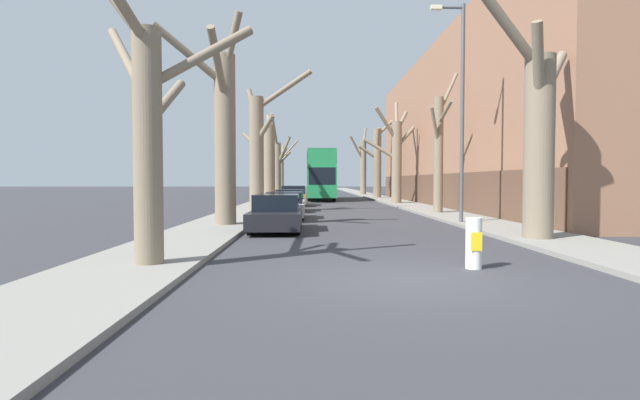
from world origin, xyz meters
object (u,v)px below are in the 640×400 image
at_px(street_tree_left_1, 223,130).
at_px(street_tree_left_4, 277,165).
at_px(street_tree_left_3, 268,160).
at_px(parked_car_3, 294,196).
at_px(street_tree_left_2, 258,148).
at_px(parked_car_2, 290,201).
at_px(street_tree_right_4, 363,165).
at_px(street_tree_left_0, 146,121).
at_px(lamp_post, 460,104).
at_px(parked_car_1, 285,206).
at_px(street_tree_right_2, 396,156).
at_px(street_tree_right_1, 439,151).
at_px(parked_car_0, 276,214).
at_px(traffic_bollard, 474,243).
at_px(street_tree_right_0, 538,131).
at_px(street_tree_left_5, 281,169).
at_px(double_decker_bus, 321,173).
at_px(street_tree_right_3, 377,161).

relative_size(street_tree_left_1, street_tree_left_4, 1.02).
distance_m(street_tree_left_3, parked_car_3, 3.88).
height_order(street_tree_left_2, parked_car_2, street_tree_left_2).
relative_size(street_tree_left_3, street_tree_right_4, 0.82).
relative_size(street_tree_right_4, parked_car_3, 1.94).
bearing_deg(street_tree_left_0, street_tree_left_3, 89.74).
bearing_deg(lamp_post, parked_car_1, 155.11).
xyz_separation_m(street_tree_left_3, street_tree_right_2, (9.75, 0.07, 0.30)).
distance_m(street_tree_right_1, parked_car_1, 9.01).
bearing_deg(street_tree_right_2, parked_car_0, -111.05).
distance_m(street_tree_left_3, street_tree_left_4, 9.23).
distance_m(street_tree_left_1, traffic_bollard, 11.82).
height_order(street_tree_right_0, parked_car_3, street_tree_right_0).
distance_m(street_tree_left_5, street_tree_right_1, 32.00).
distance_m(street_tree_left_5, street_tree_right_4, 11.38).
bearing_deg(traffic_bollard, street_tree_left_3, 103.24).
distance_m(street_tree_right_4, lamp_post, 42.25).
xyz_separation_m(street_tree_left_0, street_tree_right_1, (10.20, 16.26, 0.38)).
distance_m(street_tree_right_1, double_decker_bus, 21.24).
xyz_separation_m(lamp_post, traffic_bollard, (-2.74, -10.16, -4.41)).
distance_m(street_tree_left_5, traffic_bollard, 47.29).
relative_size(street_tree_left_3, street_tree_left_4, 0.88).
distance_m(street_tree_left_5, parked_car_0, 39.07).
relative_size(street_tree_left_4, street_tree_right_4, 0.93).
bearing_deg(street_tree_right_0, street_tree_right_2, 90.31).
xyz_separation_m(street_tree_left_2, parked_car_0, (1.78, -10.96, -3.06)).
xyz_separation_m(street_tree_left_2, traffic_bollard, (6.35, -18.77, -3.16)).
xyz_separation_m(street_tree_left_2, parked_car_1, (1.78, -5.22, -3.07)).
bearing_deg(street_tree_right_4, street_tree_left_2, -105.89).
xyz_separation_m(parked_car_2, lamp_post, (7.30, -9.26, 4.32)).
bearing_deg(street_tree_left_1, street_tree_right_2, 62.24).
xyz_separation_m(street_tree_left_3, street_tree_right_0, (9.88, -23.45, -0.12)).
bearing_deg(parked_car_3, double_decker_bus, 78.58).
bearing_deg(street_tree_right_0, double_decker_bus, 99.97).
relative_size(street_tree_right_1, street_tree_right_2, 0.95).
relative_size(street_tree_left_0, street_tree_right_0, 0.89).
xyz_separation_m(street_tree_right_4, lamp_post, (-0.48, -42.23, 1.13)).
distance_m(street_tree_left_0, street_tree_right_0, 10.89).
bearing_deg(street_tree_left_5, parked_car_3, -84.31).
relative_size(street_tree_left_4, street_tree_right_2, 0.98).
height_order(parked_car_3, lamp_post, lamp_post).
xyz_separation_m(street_tree_right_3, traffic_bollard, (-3.48, -40.65, -3.33)).
xyz_separation_m(street_tree_left_4, lamp_post, (9.25, -26.95, 1.62)).
xyz_separation_m(street_tree_left_2, parked_car_3, (1.78, 7.16, -3.00)).
bearing_deg(street_tree_left_2, street_tree_right_0, -56.00).
bearing_deg(street_tree_right_2, street_tree_right_1, -88.41).
relative_size(street_tree_right_1, street_tree_right_3, 0.92).
distance_m(street_tree_left_0, street_tree_right_1, 19.20).
bearing_deg(street_tree_left_1, lamp_post, 5.86).
relative_size(street_tree_left_5, street_tree_right_4, 0.80).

